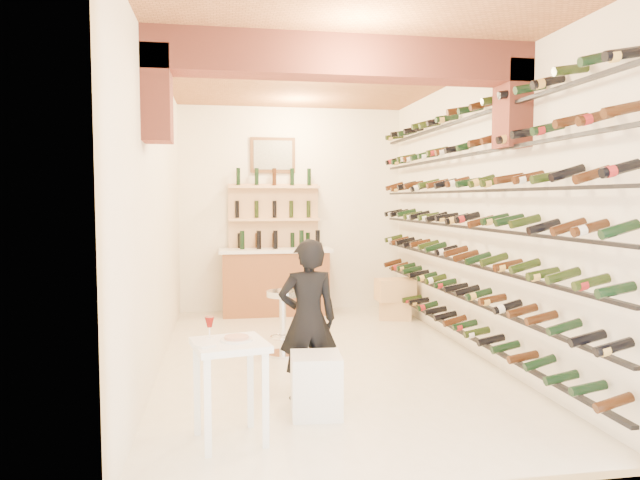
# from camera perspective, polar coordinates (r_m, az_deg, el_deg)

# --- Properties ---
(ground) EXTENTS (6.00, 6.00, 0.00)m
(ground) POSITION_cam_1_polar(r_m,az_deg,el_deg) (6.55, 0.44, -11.60)
(ground) COLOR #EDE6CD
(ground) RESTS_ON ground
(room_shell) EXTENTS (3.52, 6.02, 3.21)m
(room_shell) POSITION_cam_1_polar(r_m,az_deg,el_deg) (6.08, 0.88, 8.61)
(room_shell) COLOR white
(room_shell) RESTS_ON ground
(wine_rack) EXTENTS (0.32, 5.70, 2.56)m
(wine_rack) POSITION_cam_1_polar(r_m,az_deg,el_deg) (6.75, 13.36, 2.08)
(wine_rack) COLOR black
(wine_rack) RESTS_ON ground
(back_counter) EXTENTS (1.70, 0.62, 1.29)m
(back_counter) POSITION_cam_1_polar(r_m,az_deg,el_deg) (8.98, -4.38, -3.88)
(back_counter) COLOR brown
(back_counter) RESTS_ON ground
(back_shelving) EXTENTS (1.40, 0.31, 2.73)m
(back_shelving) POSITION_cam_1_polar(r_m,az_deg,el_deg) (9.16, -4.54, 0.27)
(back_shelving) COLOR #DEB07D
(back_shelving) RESTS_ON ground
(tasting_table) EXTENTS (0.60, 0.60, 0.89)m
(tasting_table) POSITION_cam_1_polar(r_m,az_deg,el_deg) (4.37, -8.79, -11.44)
(tasting_table) COLOR white
(tasting_table) RESTS_ON ground
(white_stool) EXTENTS (0.43, 0.43, 0.50)m
(white_stool) POSITION_cam_1_polar(r_m,az_deg,el_deg) (4.91, -0.38, -13.94)
(white_stool) COLOR white
(white_stool) RESTS_ON ground
(person) EXTENTS (0.54, 0.37, 1.42)m
(person) POSITION_cam_1_polar(r_m,az_deg,el_deg) (5.14, -1.19, -7.80)
(person) COLOR black
(person) RESTS_ON ground
(chrome_barstool) EXTENTS (0.38, 0.38, 0.74)m
(chrome_barstool) POSITION_cam_1_polar(r_m,az_deg,el_deg) (6.65, -3.66, -7.59)
(chrome_barstool) COLOR silver
(chrome_barstool) RESTS_ON ground
(crate_lower) EXTENTS (0.53, 0.43, 0.28)m
(crate_lower) POSITION_cam_1_polar(r_m,az_deg,el_deg) (8.71, 7.33, -6.77)
(crate_lower) COLOR #DEB479
(crate_lower) RESTS_ON ground
(crate_upper) EXTENTS (0.55, 0.38, 0.32)m
(crate_upper) POSITION_cam_1_polar(r_m,az_deg,el_deg) (8.66, 7.35, -4.84)
(crate_upper) COLOR #DEB479
(crate_upper) RESTS_ON crate_lower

